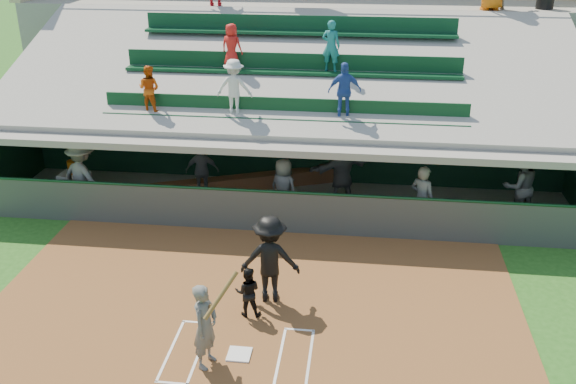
# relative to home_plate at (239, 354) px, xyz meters

# --- Properties ---
(ground) EXTENTS (100.00, 100.00, 0.00)m
(ground) POSITION_rel_home_plate_xyz_m (0.00, 0.00, -0.04)
(ground) COLOR #235618
(ground) RESTS_ON ground
(dirt_slab) EXTENTS (11.00, 9.00, 0.02)m
(dirt_slab) POSITION_rel_home_plate_xyz_m (0.00, 0.50, -0.03)
(dirt_slab) COLOR brown
(dirt_slab) RESTS_ON ground
(home_plate) EXTENTS (0.43, 0.43, 0.03)m
(home_plate) POSITION_rel_home_plate_xyz_m (0.00, 0.00, 0.00)
(home_plate) COLOR white
(home_plate) RESTS_ON dirt_slab
(batters_box_chalk) EXTENTS (2.65, 1.85, 0.01)m
(batters_box_chalk) POSITION_rel_home_plate_xyz_m (0.00, 0.00, -0.01)
(batters_box_chalk) COLOR white
(batters_box_chalk) RESTS_ON dirt_slab
(dugout_floor) EXTENTS (16.00, 3.50, 0.04)m
(dugout_floor) POSITION_rel_home_plate_xyz_m (0.00, 6.75, -0.02)
(dugout_floor) COLOR gray
(dugout_floor) RESTS_ON ground
(concourse_slab) EXTENTS (20.00, 3.00, 4.60)m
(concourse_slab) POSITION_rel_home_plate_xyz_m (0.00, 13.50, 2.26)
(concourse_slab) COLOR gray
(concourse_slab) RESTS_ON ground
(grandstand) EXTENTS (20.40, 10.40, 7.80)m
(grandstand) POSITION_rel_home_plate_xyz_m (-0.01, 10.51, 2.23)
(grandstand) COLOR #464A46
(grandstand) RESTS_ON ground
(batter_at_plate) EXTENTS (0.90, 0.76, 1.95)m
(batter_at_plate) POSITION_rel_home_plate_xyz_m (-0.52, -0.31, 0.81)
(batter_at_plate) COLOR #525550
(batter_at_plate) RESTS_ON dirt_slab
(catcher) EXTENTS (0.56, 0.45, 1.07)m
(catcher) POSITION_rel_home_plate_xyz_m (-0.06, 1.30, 0.52)
(catcher) COLOR black
(catcher) RESTS_ON dirt_slab
(home_umpire) EXTENTS (1.28, 0.79, 1.91)m
(home_umpire) POSITION_rel_home_plate_xyz_m (0.30, 1.94, 0.94)
(home_umpire) COLOR black
(home_umpire) RESTS_ON dirt_slab
(dugout_bench) EXTENTS (12.97, 5.71, 0.42)m
(dugout_bench) POSITION_rel_home_plate_xyz_m (-0.00, 8.02, 0.21)
(dugout_bench) COLOR brown
(dugout_bench) RESTS_ON dugout_floor
(white_table) EXTENTS (0.82, 0.64, 0.67)m
(white_table) POSITION_rel_home_plate_xyz_m (-6.00, 6.49, 0.34)
(white_table) COLOR white
(white_table) RESTS_ON dugout_floor
(water_cooler) EXTENTS (0.36, 0.36, 0.36)m
(water_cooler) POSITION_rel_home_plate_xyz_m (-5.98, 6.54, 0.86)
(water_cooler) COLOR orange
(water_cooler) RESTS_ON white_table
(dugout_player_a) EXTENTS (1.48, 1.20, 1.99)m
(dugout_player_a) POSITION_rel_home_plate_xyz_m (-5.27, 5.53, 1.00)
(dugout_player_a) COLOR #5B5E59
(dugout_player_a) RESTS_ON dugout_floor
(dugout_player_b) EXTENTS (0.98, 0.52, 1.59)m
(dugout_player_b) POSITION_rel_home_plate_xyz_m (-2.35, 6.83, 0.80)
(dugout_player_b) COLOR #565954
(dugout_player_b) RESTS_ON dugout_floor
(dugout_player_c) EXTENTS (0.95, 0.84, 1.64)m
(dugout_player_c) POSITION_rel_home_plate_xyz_m (0.08, 5.83, 0.82)
(dugout_player_c) COLOR #5B5D58
(dugout_player_c) RESTS_ON dugout_floor
(dugout_player_d) EXTENTS (1.85, 1.45, 1.96)m
(dugout_player_d) POSITION_rel_home_plate_xyz_m (1.56, 6.90, 0.99)
(dugout_player_d) COLOR #535651
(dugout_player_d) RESTS_ON dugout_floor
(dugout_player_e) EXTENTS (0.78, 0.72, 1.78)m
(dugout_player_e) POSITION_rel_home_plate_xyz_m (3.61, 5.40, 0.90)
(dugout_player_e) COLOR #575954
(dugout_player_e) RESTS_ON dugout_floor
(dugout_player_f) EXTENTS (1.09, 0.94, 1.91)m
(dugout_player_f) POSITION_rel_home_plate_xyz_m (6.17, 6.38, 0.96)
(dugout_player_f) COLOR #5C5E59
(dugout_player_f) RESTS_ON dugout_floor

